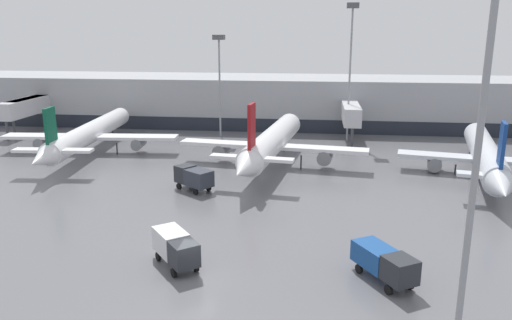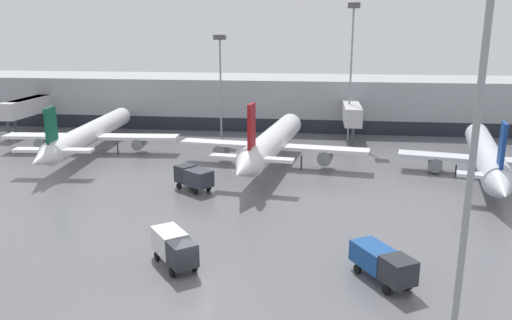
# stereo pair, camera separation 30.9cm
# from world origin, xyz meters

# --- Properties ---
(ground_plane) EXTENTS (320.00, 320.00, 0.00)m
(ground_plane) POSITION_xyz_m (0.00, 0.00, 0.00)
(ground_plane) COLOR slate
(terminal_building) EXTENTS (160.00, 28.37, 9.00)m
(terminal_building) POSITION_xyz_m (-0.25, 61.84, 4.50)
(terminal_building) COLOR #9EA0A5
(terminal_building) RESTS_ON ground_plane
(parked_jet_0) EXTENTS (20.86, 33.95, 8.59)m
(parked_jet_0) POSITION_xyz_m (29.03, 30.20, 2.60)
(parked_jet_0) COLOR silver
(parked_jet_0) RESTS_ON ground_plane
(parked_jet_1) EXTENTS (25.11, 33.02, 9.76)m
(parked_jet_1) POSITION_xyz_m (2.55, 31.49, 3.25)
(parked_jet_1) COLOR white
(parked_jet_1) RESTS_ON ground_plane
(parked_jet_2) EXTENTS (25.61, 35.70, 8.52)m
(parked_jet_2) POSITION_xyz_m (-24.43, 35.57, 2.91)
(parked_jet_2) COLOR white
(parked_jet_2) RESTS_ON ground_plane
(service_truck_0) EXTENTS (4.63, 5.16, 2.54)m
(service_truck_0) POSITION_xyz_m (-2.10, 1.78, 1.57)
(service_truck_0) COLOR silver
(service_truck_0) RESTS_ON ground_plane
(service_truck_1) EXTENTS (4.96, 4.40, 2.62)m
(service_truck_1) POSITION_xyz_m (-5.20, 20.11, 1.59)
(service_truck_1) COLOR #2D333D
(service_truck_1) RESTS_ON ground_plane
(service_truck_2) EXTENTS (4.49, 5.66, 2.45)m
(service_truck_2) POSITION_xyz_m (13.33, 1.22, 1.49)
(service_truck_2) COLOR #19478C
(service_truck_2) RESTS_ON ground_plane
(traffic_cone_1) EXTENTS (0.47, 0.47, 0.63)m
(traffic_cone_1) POSITION_xyz_m (-18.48, 39.61, 0.31)
(traffic_cone_1) COLOR orange
(traffic_cone_1) RESTS_ON ground_plane
(apron_light_mast_1) EXTENTS (1.80, 1.80, 21.53)m
(apron_light_mast_1) POSITION_xyz_m (13.31, 48.58, 16.62)
(apron_light_mast_1) COLOR gray
(apron_light_mast_1) RESTS_ON ground_plane
(apron_light_mast_2) EXTENTS (1.80, 1.80, 16.77)m
(apron_light_mast_2) POSITION_xyz_m (-7.75, 49.27, 13.38)
(apron_light_mast_2) COLOR gray
(apron_light_mast_2) RESTS_ON ground_plane
(apron_light_mast_3) EXTENTS (1.80, 1.80, 22.14)m
(apron_light_mast_3) POSITION_xyz_m (14.87, -11.13, 17.03)
(apron_light_mast_3) COLOR gray
(apron_light_mast_3) RESTS_ON ground_plane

